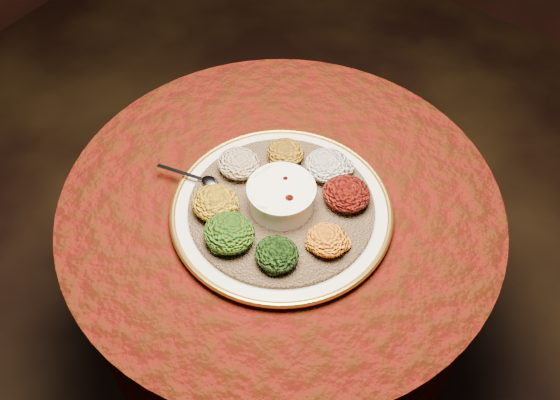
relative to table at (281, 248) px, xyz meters
The scene contains 13 objects.
table is the anchor object (origin of this frame).
platter 0.20m from the table, 53.36° to the right, with size 0.54×0.54×0.02m.
injera 0.21m from the table, 53.36° to the right, with size 0.39×0.39×0.01m, color olive.
stew_bowl 0.24m from the table, 53.36° to the right, with size 0.14×0.14×0.06m.
spoon 0.27m from the table, 155.63° to the right, with size 0.15×0.05×0.01m.
portion_ayib 0.26m from the table, 63.44° to the left, with size 0.10×0.09×0.05m, color beige.
portion_kitfo 0.27m from the table, 24.95° to the left, with size 0.10×0.10×0.05m, color black.
portion_tikil 0.28m from the table, 21.94° to the right, with size 0.08×0.08×0.04m, color #A95A0E.
portion_gomen 0.29m from the table, 57.99° to the right, with size 0.09×0.08×0.04m, color black.
portion_mixveg 0.28m from the table, 94.71° to the right, with size 0.10×0.10×0.05m, color #A5370A.
portion_kik 0.27m from the table, 125.51° to the right, with size 0.10×0.09×0.05m, color #BC8B10.
portion_timatim 0.26m from the table, behind, with size 0.09×0.09×0.05m, color maroon.
portion_shiro 0.25m from the table, 118.36° to the left, with size 0.08×0.08×0.04m, color #895710.
Camera 1 is at (0.48, -0.69, 1.78)m, focal length 40.00 mm.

